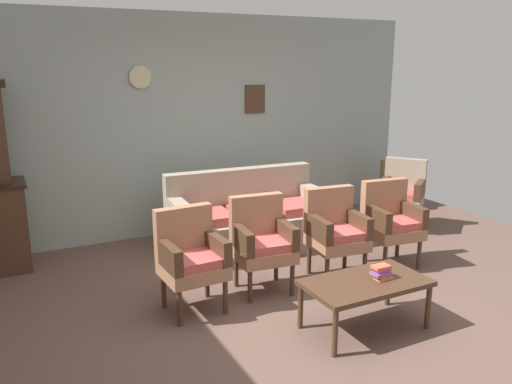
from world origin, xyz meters
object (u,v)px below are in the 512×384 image
Objects in this scene: armchair_near_cabinet at (191,255)px; armchair_near_couch_end at (262,240)px; floral_couch at (249,221)px; coffee_table at (365,286)px; armchair_by_doorway at (391,219)px; floor_vase_by_wall at (388,185)px; armchair_row_middle at (335,229)px; book_stack_on_table at (382,272)px; wingback_chair_by_fireplace at (402,191)px.

armchair_near_couch_end is (0.74, 0.08, 0.00)m from armchair_near_cabinet.
floral_couch reaches higher than coffee_table.
armchair_near_cabinet reaches higher than coffee_table.
armchair_by_doorway reaches higher than floor_vase_by_wall.
armchair_row_middle reaches higher than book_stack_on_table.
armchair_by_doorway reaches higher than book_stack_on_table.
wingback_chair_by_fireplace reaches higher than coffee_table.
coffee_table is 0.17m from book_stack_on_table.
armchair_near_cabinet is 1.00× the size of armchair_near_couch_end.
coffee_table is 3.64m from floor_vase_by_wall.
floral_couch is at bearing -168.53° from floor_vase_by_wall.
armchair_row_middle is (0.41, -1.12, 0.17)m from floral_couch.
floral_couch is 11.44× the size of book_stack_on_table.
wingback_chair_by_fireplace is 5.54× the size of book_stack_on_table.
armchair_row_middle is 2.67m from floor_vase_by_wall.
floor_vase_by_wall is (3.64, 1.66, -0.13)m from armchair_near_cabinet.
floral_couch is at bearing 135.38° from armchair_by_doorway.
floor_vase_by_wall is at bearing 28.53° from armchair_near_couch_end.
armchair_near_cabinet is at bearing 139.17° from coffee_table.
floral_couch is 2.48× the size of floor_vase_by_wall.
armchair_by_doorway is at bearing -1.93° from armchair_near_couch_end.
book_stack_on_table is at bearing -135.74° from wingback_chair_by_fireplace.
wingback_chair_by_fireplace reaches higher than book_stack_on_table.
floor_vase_by_wall is (2.11, 1.64, -0.13)m from armchair_row_middle.
armchair_row_middle and armchair_by_doorway have the same top height.
armchair_near_cabinet is (-1.12, -1.15, 0.17)m from floral_couch.
armchair_near_couch_end is 3.31m from floor_vase_by_wall.
armchair_row_middle is 0.90× the size of coffee_table.
floor_vase_by_wall reaches higher than coffee_table.
wingback_chair_by_fireplace is 2.84m from coffee_table.
armchair_by_doorway is at bearing 0.68° from armchair_near_cabinet.
wingback_chair_by_fireplace is (1.70, 0.90, 0.00)m from armchair_row_middle.
armchair_near_couch_end is 0.80m from armchair_row_middle.
floral_couch and armchair_near_couch_end have the same top height.
book_stack_on_table is at bearing -38.36° from armchair_near_cabinet.
armchair_near_couch_end is at bearing 110.37° from coffee_table.
floor_vase_by_wall is at bearing 48.18° from book_stack_on_table.
armchair_by_doorway is at bearing -137.50° from wingback_chair_by_fireplace.
floor_vase_by_wall is (0.40, 0.73, -0.13)m from wingback_chair_by_fireplace.
armchair_near_cabinet is 2.26m from armchair_by_doorway.
wingback_chair_by_fireplace is 1.20× the size of floor_vase_by_wall.
armchair_near_cabinet is at bearing -155.53° from floor_vase_by_wall.
armchair_near_couch_end is at bearing 178.07° from armchair_by_doorway.
armchair_near_couch_end is at bearing -151.47° from floor_vase_by_wall.
armchair_near_couch_end is at bearing -109.96° from floral_couch.
floor_vase_by_wall is (2.90, 1.58, -0.13)m from armchair_near_couch_end.
armchair_near_couch_end is at bearing 175.97° from armchair_row_middle.
armchair_near_couch_end is 1.13m from coffee_table.
wingback_chair_by_fireplace is at bearing 18.68° from armchair_near_couch_end.
floor_vase_by_wall is (1.38, 1.63, -0.13)m from armchair_by_doorway.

